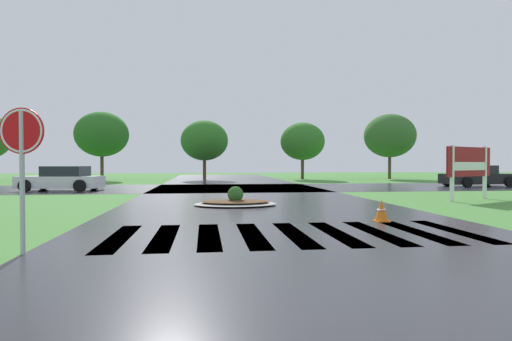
{
  "coord_description": "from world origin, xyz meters",
  "views": [
    {
      "loc": [
        -1.88,
        -3.7,
        1.51
      ],
      "look_at": [
        0.08,
        12.45,
        1.21
      ],
      "focal_mm": 29.59,
      "sensor_mm": 36.0,
      "label": 1
    }
  ],
  "objects_px": {
    "stop_sign": "(22,146)",
    "car_silver_hatch": "(62,179)",
    "estate_billboard": "(469,164)",
    "median_island": "(235,202)",
    "traffic_cone": "(381,211)",
    "car_blue_compact": "(477,177)"
  },
  "relations": [
    {
      "from": "median_island",
      "to": "car_silver_hatch",
      "type": "relative_size",
      "value": 0.66
    },
    {
      "from": "car_silver_hatch",
      "to": "traffic_cone",
      "type": "xyz_separation_m",
      "value": [
        12.15,
        -13.48,
        -0.36
      ]
    },
    {
      "from": "stop_sign",
      "to": "car_silver_hatch",
      "type": "xyz_separation_m",
      "value": [
        -4.67,
        16.48,
        -1.17
      ]
    },
    {
      "from": "car_silver_hatch",
      "to": "traffic_cone",
      "type": "height_order",
      "value": "car_silver_hatch"
    },
    {
      "from": "estate_billboard",
      "to": "car_silver_hatch",
      "type": "height_order",
      "value": "estate_billboard"
    },
    {
      "from": "stop_sign",
      "to": "median_island",
      "type": "bearing_deg",
      "value": 72.11
    },
    {
      "from": "car_silver_hatch",
      "to": "traffic_cone",
      "type": "bearing_deg",
      "value": 138.87
    },
    {
      "from": "estate_billboard",
      "to": "car_blue_compact",
      "type": "xyz_separation_m",
      "value": [
        6.73,
        9.21,
        -0.84
      ]
    },
    {
      "from": "car_blue_compact",
      "to": "traffic_cone",
      "type": "bearing_deg",
      "value": -137.56
    },
    {
      "from": "estate_billboard",
      "to": "traffic_cone",
      "type": "xyz_separation_m",
      "value": [
        -6.13,
        -5.57,
        -1.19
      ]
    },
    {
      "from": "estate_billboard",
      "to": "median_island",
      "type": "bearing_deg",
      "value": -21.09
    },
    {
      "from": "stop_sign",
      "to": "median_island",
      "type": "distance_m",
      "value": 8.66
    },
    {
      "from": "estate_billboard",
      "to": "car_silver_hatch",
      "type": "bearing_deg",
      "value": -50.97
    },
    {
      "from": "traffic_cone",
      "to": "stop_sign",
      "type": "bearing_deg",
      "value": -158.19
    },
    {
      "from": "estate_billboard",
      "to": "median_island",
      "type": "xyz_separation_m",
      "value": [
        -9.56,
        -1.08,
        -1.32
      ]
    },
    {
      "from": "median_island",
      "to": "traffic_cone",
      "type": "bearing_deg",
      "value": -52.6
    },
    {
      "from": "car_silver_hatch",
      "to": "car_blue_compact",
      "type": "relative_size",
      "value": 0.93
    },
    {
      "from": "stop_sign",
      "to": "car_silver_hatch",
      "type": "distance_m",
      "value": 17.16
    },
    {
      "from": "car_blue_compact",
      "to": "traffic_cone",
      "type": "height_order",
      "value": "car_blue_compact"
    },
    {
      "from": "estate_billboard",
      "to": "median_island",
      "type": "relative_size",
      "value": 0.97
    },
    {
      "from": "stop_sign",
      "to": "estate_billboard",
      "type": "height_order",
      "value": "stop_sign"
    },
    {
      "from": "median_island",
      "to": "traffic_cone",
      "type": "relative_size",
      "value": 5.19
    }
  ]
}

